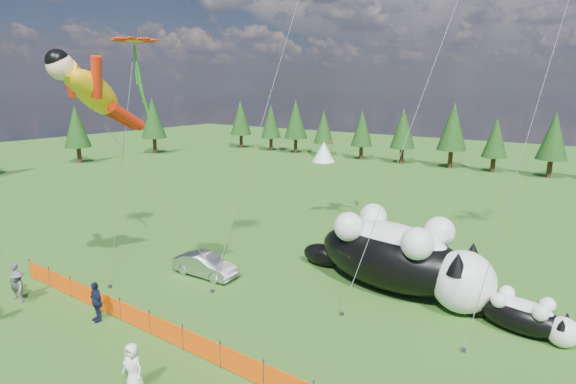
% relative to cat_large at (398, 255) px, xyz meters
% --- Properties ---
extents(ground, '(160.00, 160.00, 0.00)m').
position_rel_cat_large_xyz_m(ground, '(-5.81, -7.00, -1.85)').
color(ground, '#113609').
rests_on(ground, ground).
extents(safety_fence, '(22.06, 0.06, 1.10)m').
position_rel_cat_large_xyz_m(safety_fence, '(-5.81, -10.00, -1.35)').
color(safety_fence, '#262626').
rests_on(safety_fence, ground).
extents(tree_line, '(90.00, 4.00, 8.00)m').
position_rel_cat_large_xyz_m(tree_line, '(-5.81, 38.00, 2.15)').
color(tree_line, black).
rests_on(tree_line, ground).
extents(festival_tents, '(50.00, 3.20, 2.80)m').
position_rel_cat_large_xyz_m(festival_tents, '(5.19, 33.00, -0.45)').
color(festival_tents, white).
rests_on(festival_tents, ground).
extents(cat_large, '(10.79, 4.80, 3.90)m').
position_rel_cat_large_xyz_m(cat_large, '(0.00, 0.00, 0.00)').
color(cat_large, black).
rests_on(cat_large, ground).
extents(cat_small, '(4.55, 2.12, 1.65)m').
position_rel_cat_large_xyz_m(cat_small, '(5.97, -0.92, -1.07)').
color(cat_small, black).
rests_on(cat_small, ground).
extents(car, '(3.79, 1.54, 1.22)m').
position_rel_cat_large_xyz_m(car, '(-9.25, -4.35, -1.24)').
color(car, '#ABABAF').
rests_on(car, ground).
extents(spectator_a, '(0.79, 0.63, 1.88)m').
position_rel_cat_large_xyz_m(spectator_a, '(-14.71, -11.65, -0.92)').
color(spectator_a, '#555559').
rests_on(spectator_a, ground).
extents(spectator_c, '(1.15, 0.72, 1.83)m').
position_rel_cat_large_xyz_m(spectator_c, '(-9.67, -10.60, -0.94)').
color(spectator_c, '#141A38').
rests_on(spectator_c, ground).
extents(spectator_d, '(1.14, 0.88, 1.57)m').
position_rel_cat_large_xyz_m(spectator_d, '(-14.30, -11.72, -1.07)').
color(spectator_d, '#555559').
rests_on(spectator_d, ground).
extents(spectator_e, '(0.90, 0.64, 1.72)m').
position_rel_cat_large_xyz_m(spectator_e, '(-4.39, -12.59, -0.99)').
color(spectator_e, white).
rests_on(spectator_e, ground).
extents(superhero_kite, '(5.84, 7.68, 12.46)m').
position_rel_cat_large_xyz_m(superhero_kite, '(-11.05, -8.79, 7.96)').
color(superhero_kite, '#ECB20C').
rests_on(superhero_kite, ground).
extents(flower_kite, '(2.66, 4.51, 12.72)m').
position_rel_cat_large_xyz_m(flower_kite, '(-12.86, -5.20, 10.45)').
color(flower_kite, red).
rests_on(flower_kite, ground).
extents(diamond_kite_a, '(2.16, 6.13, 16.45)m').
position_rel_cat_large_xyz_m(diamond_kite_a, '(-5.86, -0.40, 12.55)').
color(diamond_kite_a, blue).
rests_on(diamond_kite_a, ground).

